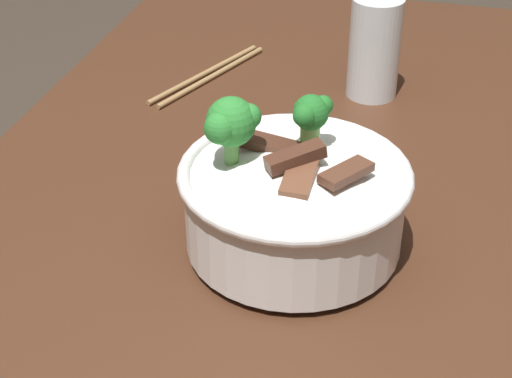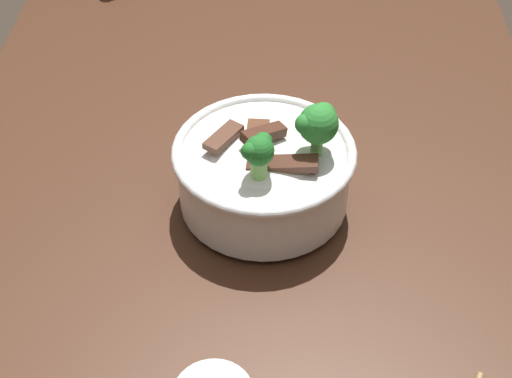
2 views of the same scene
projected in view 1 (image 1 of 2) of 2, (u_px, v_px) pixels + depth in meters
The scene contains 3 objects.
rice_bowl at pixel (293, 197), 0.74m from camera, with size 0.21×0.21×0.15m.
drinking_glass at pixel (374, 54), 1.01m from camera, with size 0.06×0.06×0.13m.
chopsticks_pair at pixel (208, 75), 1.08m from camera, with size 0.21×0.10×0.01m.
Camera 1 is at (0.53, 0.10, 1.26)m, focal length 57.00 mm.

